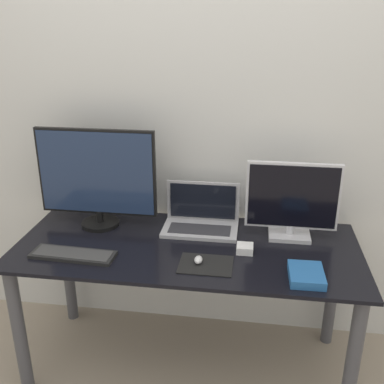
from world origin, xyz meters
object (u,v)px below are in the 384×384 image
laptop (201,218)px  book (306,275)px  power_brick (245,249)px  monitor_right (292,201)px  mouse (198,260)px  keyboard (73,255)px  monitor_left (97,177)px

laptop → book: (0.49, -0.42, -0.04)m
power_brick → monitor_right: bearing=41.1°
mouse → monitor_right: bearing=37.8°
power_brick → mouse: bearing=-146.0°
keyboard → power_brick: power_brick is taller
monitor_left → laptop: monitor_left is taller
monitor_left → power_brick: size_ratio=7.96×
book → monitor_right: bearing=97.4°
monitor_left → power_brick: bearing=-13.7°
laptop → keyboard: 0.66m
monitor_left → mouse: monitor_left is taller
monitor_left → keyboard: size_ratio=1.55×
power_brick → monitor_left: bearing=166.3°
monitor_left → mouse: 0.69m
monitor_left → keyboard: (-0.01, -0.34, -0.26)m
keyboard → power_brick: 0.79m
monitor_left → book: (1.02, -0.38, -0.25)m
monitor_right → book: bearing=-82.6°
monitor_right → mouse: monitor_right is taller
mouse → book: (0.46, -0.06, -0.00)m
mouse → power_brick: bearing=34.0°
monitor_left → laptop: 0.57m
keyboard → mouse: (0.57, 0.02, 0.01)m
keyboard → mouse: bearing=1.7°
monitor_left → power_brick: 0.82m
laptop → mouse: 0.37m
monitor_left → mouse: size_ratio=10.49×
keyboard → mouse: size_ratio=6.77×
monitor_left → monitor_right: 0.97m
laptop → book: 0.65m
monitor_right → mouse: size_ratio=7.66×
monitor_right → book: size_ratio=2.41×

